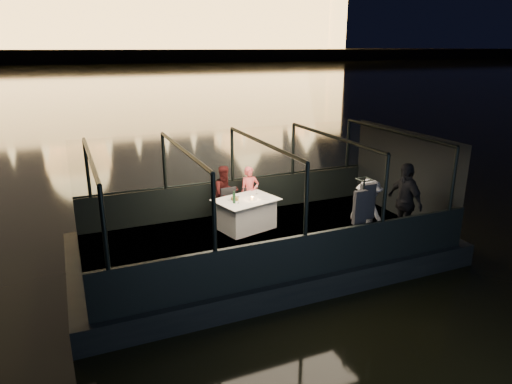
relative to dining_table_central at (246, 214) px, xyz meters
name	(u,v)px	position (x,y,z in m)	size (l,w,h in m)	color
river_water	(81,75)	(0.10, 79.23, -0.89)	(500.00, 500.00, 0.00)	black
boat_hull	(263,259)	(0.10, -0.77, -0.89)	(8.60, 4.40, 1.00)	black
boat_deck	(263,240)	(0.10, -0.77, -0.41)	(8.00, 4.00, 0.04)	black
gunwale_port	(233,197)	(0.10, 1.23, 0.06)	(8.00, 0.08, 0.90)	black
gunwale_starboard	(305,256)	(0.10, -2.77, 0.06)	(8.00, 0.08, 0.90)	black
cabin_glass_port	(232,155)	(0.10, 1.23, 1.21)	(8.00, 0.02, 1.40)	#99B2B2
cabin_glass_starboard	(307,200)	(0.10, -2.77, 1.21)	(8.00, 0.02, 1.40)	#99B2B2
cabin_roof_glass	(263,143)	(0.10, -0.77, 1.91)	(8.00, 4.00, 0.02)	#99B2B2
end_wall_fore	(75,217)	(-3.90, -0.77, 0.76)	(0.02, 4.00, 2.30)	black
end_wall_aft	(404,174)	(4.10, -0.77, 0.76)	(0.02, 4.00, 2.30)	black
canopy_ribs	(263,193)	(0.10, -0.77, 0.76)	(8.00, 4.00, 2.30)	black
embankment	(64,56)	(0.10, 209.23, 0.11)	(400.00, 140.00, 6.00)	#423D33
dining_table_central	(246,214)	(0.00, 0.00, 0.00)	(1.45, 1.05, 0.77)	silver
chair_port_left	(231,207)	(-0.23, 0.45, 0.06)	(0.42, 0.42, 0.90)	black
chair_port_right	(252,203)	(0.38, 0.57, 0.06)	(0.38, 0.38, 0.81)	black
coat_stand	(361,220)	(1.56, -2.52, 0.51)	(0.50, 0.40, 1.82)	black
person_woman_coral	(250,190)	(0.40, 0.75, 0.36)	(0.49, 0.33, 1.36)	#E75454
person_man_maroon	(225,192)	(-0.25, 0.81, 0.36)	(0.69, 0.54, 1.44)	#3C1111
passenger_stripe	(368,211)	(2.10, -2.02, 0.47)	(1.02, 0.57, 1.57)	white
passenger_dark	(404,204)	(3.13, -1.98, 0.47)	(1.08, 0.45, 1.84)	black
wine_bottle	(234,197)	(-0.37, -0.14, 0.53)	(0.07, 0.07, 0.31)	#153C1D
bread_basket	(235,199)	(-0.28, 0.05, 0.42)	(0.19, 0.19, 0.07)	olive
amber_candle	(252,198)	(0.12, -0.08, 0.42)	(0.05, 0.05, 0.07)	#FFA13F
plate_near	(264,198)	(0.44, -0.09, 0.39)	(0.27, 0.27, 0.02)	silver
plate_far	(232,199)	(-0.33, 0.12, 0.39)	(0.23, 0.23, 0.01)	silver
wine_glass_white	(238,199)	(-0.28, -0.20, 0.48)	(0.06, 0.06, 0.17)	silver
wine_glass_red	(257,190)	(0.40, 0.29, 0.48)	(0.07, 0.07, 0.21)	white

